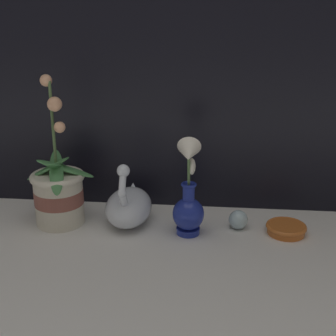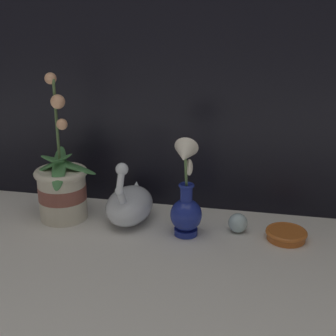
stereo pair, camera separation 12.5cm
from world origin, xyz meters
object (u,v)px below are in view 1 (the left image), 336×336
at_px(orchid_potted_plant, 59,191).
at_px(glass_sphere, 238,220).
at_px(amber_dish, 286,228).
at_px(swan_figurine, 129,205).
at_px(blue_vase, 188,201).

height_order(orchid_potted_plant, glass_sphere, orchid_potted_plant).
bearing_deg(amber_dish, swan_figurine, 176.67).
height_order(orchid_potted_plant, swan_figurine, orchid_potted_plant).
bearing_deg(glass_sphere, swan_figurine, 178.47).
bearing_deg(swan_figurine, blue_vase, -18.43).
bearing_deg(blue_vase, swan_figurine, 161.57).
bearing_deg(orchid_potted_plant, swan_figurine, 5.92).
relative_size(orchid_potted_plant, blue_vase, 1.50).
bearing_deg(swan_figurine, orchid_potted_plant, -174.08).
bearing_deg(orchid_potted_plant, amber_dish, -0.48).
relative_size(swan_figurine, glass_sphere, 4.01).
relative_size(swan_figurine, blue_vase, 0.76).
distance_m(glass_sphere, amber_dish, 0.13).
height_order(swan_figurine, blue_vase, blue_vase).
distance_m(swan_figurine, glass_sphere, 0.30).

